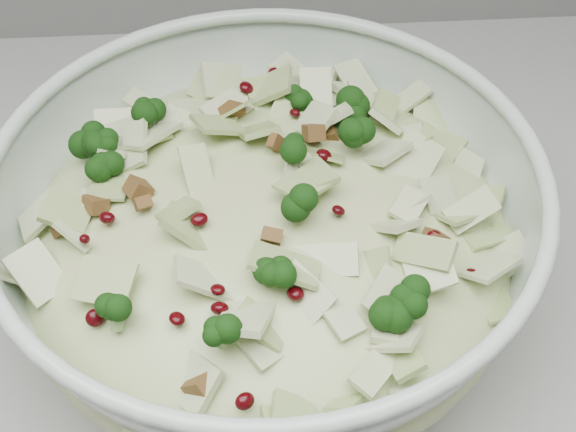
{
  "coord_description": "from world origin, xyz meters",
  "views": [
    {
      "loc": [
        -0.6,
        1.26,
        1.39
      ],
      "look_at": [
        -0.58,
        1.61,
        1.0
      ],
      "focal_mm": 50.0,
      "sensor_mm": 36.0,
      "label": 1
    }
  ],
  "objects": [
    {
      "name": "salad",
      "position": [
        -0.59,
        1.61,
        1.0
      ],
      "size": [
        0.46,
        0.46,
        0.14
      ],
      "rotation": [
        0.0,
        0.0,
        -0.65
      ],
      "color": "beige",
      "rests_on": "mixing_bowl"
    },
    {
      "name": "mixing_bowl",
      "position": [
        -0.59,
        1.61,
        0.97
      ],
      "size": [
        0.44,
        0.44,
        0.14
      ],
      "rotation": [
        0.0,
        0.0,
        -0.29
      ],
      "color": "silver",
      "rests_on": "counter"
    }
  ]
}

